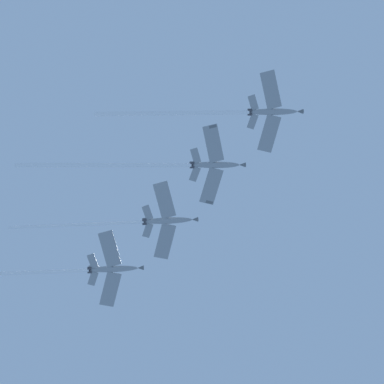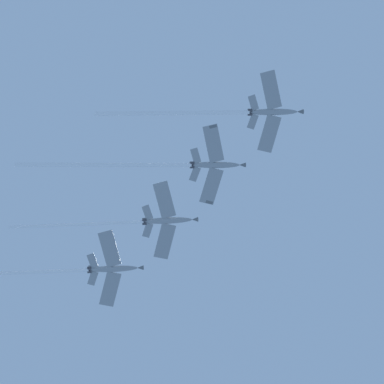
{
  "view_description": "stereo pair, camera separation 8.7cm",
  "coord_description": "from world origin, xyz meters",
  "px_view_note": "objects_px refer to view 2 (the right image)",
  "views": [
    {
      "loc": [
        15.61,
        -27.12,
        1.61
      ],
      "look_at": [
        -21.09,
        -48.21,
        163.39
      ],
      "focal_mm": 64.22,
      "sensor_mm": 36.0,
      "label": 1
    },
    {
      "loc": [
        15.65,
        -27.19,
        1.61
      ],
      "look_at": [
        -21.09,
        -48.21,
        163.39
      ],
      "focal_mm": 64.22,
      "sensor_mm": 36.0,
      "label": 2
    }
  ],
  "objects_px": {
    "jet_second": "(162,165)",
    "jet_third": "(143,222)",
    "jet_fourth": "(80,270)",
    "jet_lead": "(228,112)"
  },
  "relations": [
    {
      "from": "jet_lead",
      "to": "jet_second",
      "type": "relative_size",
      "value": 0.94
    },
    {
      "from": "jet_second",
      "to": "jet_lead",
      "type": "bearing_deg",
      "value": 82.26
    },
    {
      "from": "jet_lead",
      "to": "jet_third",
      "type": "height_order",
      "value": "jet_lead"
    },
    {
      "from": "jet_lead",
      "to": "jet_fourth",
      "type": "bearing_deg",
      "value": -106.62
    },
    {
      "from": "jet_second",
      "to": "jet_third",
      "type": "bearing_deg",
      "value": -131.13
    },
    {
      "from": "jet_third",
      "to": "jet_fourth",
      "type": "distance_m",
      "value": 19.35
    },
    {
      "from": "jet_second",
      "to": "jet_third",
      "type": "distance_m",
      "value": 15.0
    },
    {
      "from": "jet_second",
      "to": "jet_fourth",
      "type": "height_order",
      "value": "jet_second"
    },
    {
      "from": "jet_fourth",
      "to": "jet_third",
      "type": "bearing_deg",
      "value": 82.86
    },
    {
      "from": "jet_second",
      "to": "jet_third",
      "type": "height_order",
      "value": "jet_second"
    }
  ]
}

